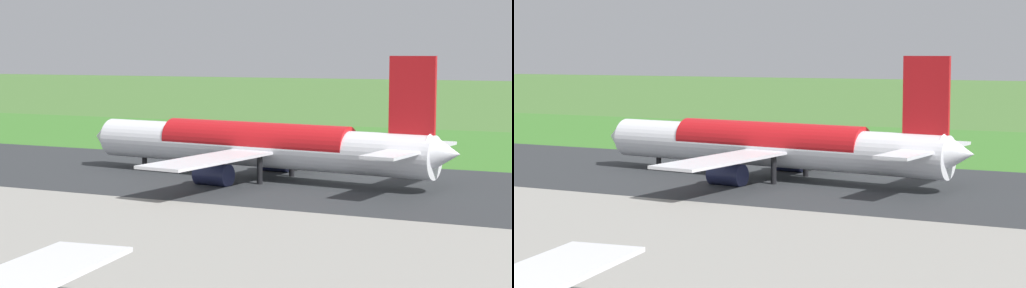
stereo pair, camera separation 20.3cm
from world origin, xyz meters
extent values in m
plane|color=#477233|center=(0.00, 0.00, 0.00)|extent=(800.00, 800.00, 0.00)
cube|color=#2D3033|center=(0.00, 0.00, 0.03)|extent=(600.00, 39.03, 0.06)
cube|color=#3C782B|center=(0.00, -40.80, 0.02)|extent=(600.00, 80.00, 0.04)
cylinder|color=white|center=(7.20, 0.00, 4.20)|extent=(48.28, 10.30, 5.20)
cone|color=white|center=(32.55, -2.73, 4.20)|extent=(3.51, 5.23, 4.94)
cone|color=white|center=(-17.86, 2.69, 4.80)|extent=(3.95, 4.77, 4.42)
cube|color=red|center=(-13.80, 2.26, 11.30)|extent=(5.62, 1.10, 9.00)
cube|color=white|center=(-13.21, 7.73, 5.00)|extent=(4.94, 9.38, 0.36)
cube|color=white|center=(-14.39, -3.21, 5.00)|extent=(4.94, 9.38, 0.36)
cube|color=white|center=(7.38, 11.04, 3.80)|extent=(8.32, 22.52, 0.35)
cube|color=white|center=(5.03, -10.83, 3.80)|extent=(8.32, 22.52, 0.35)
cylinder|color=#23284C|center=(9.49, 7.30, 1.32)|extent=(4.77, 3.27, 2.80)
cylinder|color=#23284C|center=(7.89, -7.62, 1.32)|extent=(4.77, 3.27, 2.80)
cylinder|color=black|center=(25.33, -1.95, 1.71)|extent=(0.70, 0.70, 3.42)
cylinder|color=black|center=(4.64, 4.30, 1.71)|extent=(0.70, 0.70, 3.42)
cylinder|color=black|center=(3.79, -3.66, 1.71)|extent=(0.70, 0.70, 3.42)
cylinder|color=red|center=(7.20, 0.00, 4.72)|extent=(26.81, 8.02, 5.23)
cube|color=white|center=(-8.19, 64.21, 3.44)|extent=(7.82, 20.40, 0.32)
cylinder|color=slate|center=(8.51, -41.00, 0.96)|extent=(0.10, 0.10, 1.93)
cube|color=red|center=(8.51, -41.02, 2.23)|extent=(0.60, 0.04, 0.60)
cone|color=orange|center=(14.92, -37.90, 0.28)|extent=(0.40, 0.40, 0.55)
camera|label=1|loc=(-41.43, 101.86, 16.32)|focal=62.25mm
camera|label=2|loc=(-41.62, 101.77, 16.32)|focal=62.25mm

